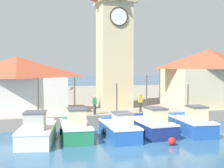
{
  "coord_description": "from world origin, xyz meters",
  "views": [
    {
      "loc": [
        -6.3,
        -18.43,
        5.04
      ],
      "look_at": [
        1.05,
        8.68,
        3.5
      ],
      "focal_mm": 50.0,
      "sensor_mm": 36.0,
      "label": 1
    }
  ],
  "objects_px": {
    "fishing_boat_left_outer": "(76,128)",
    "fishing_boat_center": "(192,124)",
    "warehouse_right": "(209,77)",
    "fishing_boat_far_left": "(37,132)",
    "fishing_boat_left_inner": "(119,129)",
    "clock_tower": "(114,39)",
    "dock_worker_near_tower": "(95,104)",
    "mooring_buoy": "(172,141)",
    "warehouse_left": "(17,84)",
    "fishing_boat_mid_left": "(150,125)",
    "dock_worker_along_quay": "(140,103)"
  },
  "relations": [
    {
      "from": "fishing_boat_far_left",
      "to": "clock_tower",
      "type": "bearing_deg",
      "value": 49.22
    },
    {
      "from": "mooring_buoy",
      "to": "clock_tower",
      "type": "bearing_deg",
      "value": 92.4
    },
    {
      "from": "fishing_boat_left_inner",
      "to": "warehouse_left",
      "type": "relative_size",
      "value": 0.57
    },
    {
      "from": "fishing_boat_center",
      "to": "fishing_boat_left_inner",
      "type": "bearing_deg",
      "value": -178.91
    },
    {
      "from": "fishing_boat_left_inner",
      "to": "dock_worker_along_quay",
      "type": "distance_m",
      "value": 6.31
    },
    {
      "from": "warehouse_right",
      "to": "mooring_buoy",
      "type": "height_order",
      "value": "warehouse_right"
    },
    {
      "from": "dock_worker_near_tower",
      "to": "dock_worker_along_quay",
      "type": "bearing_deg",
      "value": 4.2
    },
    {
      "from": "warehouse_left",
      "to": "fishing_boat_left_inner",
      "type": "bearing_deg",
      "value": -47.2
    },
    {
      "from": "fishing_boat_left_outer",
      "to": "fishing_boat_center",
      "type": "distance_m",
      "value": 8.8
    },
    {
      "from": "fishing_boat_mid_left",
      "to": "warehouse_left",
      "type": "xyz_separation_m",
      "value": [
        -9.72,
        7.03,
        2.83
      ]
    },
    {
      "from": "dock_worker_near_tower",
      "to": "fishing_boat_left_inner",
      "type": "bearing_deg",
      "value": -81.15
    },
    {
      "from": "fishing_boat_far_left",
      "to": "fishing_boat_center",
      "type": "bearing_deg",
      "value": 0.08
    },
    {
      "from": "fishing_boat_left_outer",
      "to": "fishing_boat_mid_left",
      "type": "xyz_separation_m",
      "value": [
        5.64,
        0.04,
        -0.03
      ]
    },
    {
      "from": "fishing_boat_left_outer",
      "to": "clock_tower",
      "type": "relative_size",
      "value": 0.33
    },
    {
      "from": "warehouse_right",
      "to": "dock_worker_near_tower",
      "type": "height_order",
      "value": "warehouse_right"
    },
    {
      "from": "fishing_boat_left_inner",
      "to": "warehouse_right",
      "type": "xyz_separation_m",
      "value": [
        12.03,
        7.7,
        3.35
      ]
    },
    {
      "from": "fishing_boat_far_left",
      "to": "fishing_boat_left_inner",
      "type": "distance_m",
      "value": 5.67
    },
    {
      "from": "fishing_boat_left_outer",
      "to": "dock_worker_along_quay",
      "type": "xyz_separation_m",
      "value": [
        6.51,
        4.52,
        1.12
      ]
    },
    {
      "from": "fishing_boat_mid_left",
      "to": "dock_worker_along_quay",
      "type": "height_order",
      "value": "fishing_boat_mid_left"
    },
    {
      "from": "warehouse_left",
      "to": "fishing_boat_left_outer",
      "type": "bearing_deg",
      "value": -60.01
    },
    {
      "from": "fishing_boat_center",
      "to": "warehouse_right",
      "type": "height_order",
      "value": "warehouse_right"
    },
    {
      "from": "fishing_boat_center",
      "to": "warehouse_right",
      "type": "bearing_deg",
      "value": 50.51
    },
    {
      "from": "warehouse_left",
      "to": "fishing_boat_mid_left",
      "type": "bearing_deg",
      "value": -35.87
    },
    {
      "from": "warehouse_right",
      "to": "dock_worker_along_quay",
      "type": "height_order",
      "value": "warehouse_right"
    },
    {
      "from": "fishing_boat_far_left",
      "to": "warehouse_right",
      "type": "height_order",
      "value": "warehouse_right"
    },
    {
      "from": "clock_tower",
      "to": "dock_worker_near_tower",
      "type": "bearing_deg",
      "value": -123.74
    },
    {
      "from": "fishing_boat_mid_left",
      "to": "warehouse_left",
      "type": "bearing_deg",
      "value": 144.13
    },
    {
      "from": "fishing_boat_far_left",
      "to": "mooring_buoy",
      "type": "xyz_separation_m",
      "value": [
        8.37,
        -2.93,
        -0.48
      ]
    },
    {
      "from": "warehouse_left",
      "to": "dock_worker_along_quay",
      "type": "xyz_separation_m",
      "value": [
        10.59,
        -2.54,
        -1.69
      ]
    },
    {
      "from": "warehouse_left",
      "to": "dock_worker_near_tower",
      "type": "relative_size",
      "value": 5.34
    },
    {
      "from": "fishing_boat_left_outer",
      "to": "dock_worker_along_quay",
      "type": "distance_m",
      "value": 8.0
    },
    {
      "from": "fishing_boat_mid_left",
      "to": "warehouse_right",
      "type": "relative_size",
      "value": 0.59
    },
    {
      "from": "dock_worker_near_tower",
      "to": "fishing_boat_far_left",
      "type": "bearing_deg",
      "value": -136.27
    },
    {
      "from": "warehouse_right",
      "to": "fishing_boat_far_left",
      "type": "bearing_deg",
      "value": -156.74
    },
    {
      "from": "fishing_boat_left_inner",
      "to": "dock_worker_along_quay",
      "type": "bearing_deg",
      "value": 55.59
    },
    {
      "from": "fishing_boat_far_left",
      "to": "dock_worker_near_tower",
      "type": "xyz_separation_m",
      "value": [
        4.92,
        4.7,
        1.13
      ]
    },
    {
      "from": "mooring_buoy",
      "to": "warehouse_right",
      "type": "bearing_deg",
      "value": 48.49
    },
    {
      "from": "fishing_boat_left_inner",
      "to": "warehouse_left",
      "type": "distance_m",
      "value": 10.82
    },
    {
      "from": "fishing_boat_left_outer",
      "to": "mooring_buoy",
      "type": "xyz_separation_m",
      "value": [
        5.71,
        -3.43,
        -0.48
      ]
    },
    {
      "from": "fishing_boat_left_outer",
      "to": "mooring_buoy",
      "type": "height_order",
      "value": "fishing_boat_left_outer"
    },
    {
      "from": "warehouse_right",
      "to": "mooring_buoy",
      "type": "relative_size",
      "value": 17.78
    },
    {
      "from": "fishing_boat_far_left",
      "to": "mooring_buoy",
      "type": "bearing_deg",
      "value": -19.3
    },
    {
      "from": "fishing_boat_mid_left",
      "to": "dock_worker_near_tower",
      "type": "height_order",
      "value": "fishing_boat_mid_left"
    },
    {
      "from": "warehouse_left",
      "to": "mooring_buoy",
      "type": "height_order",
      "value": "warehouse_left"
    },
    {
      "from": "fishing_boat_center",
      "to": "dock_worker_near_tower",
      "type": "bearing_deg",
      "value": 144.29
    },
    {
      "from": "fishing_boat_left_outer",
      "to": "warehouse_right",
      "type": "distance_m",
      "value": 16.96
    },
    {
      "from": "fishing_boat_left_outer",
      "to": "fishing_boat_left_inner",
      "type": "bearing_deg",
      "value": -11.07
    },
    {
      "from": "fishing_boat_left_inner",
      "to": "clock_tower",
      "type": "xyz_separation_m",
      "value": [
        2.2,
        9.21,
        7.17
      ]
    },
    {
      "from": "warehouse_left",
      "to": "dock_worker_near_tower",
      "type": "xyz_separation_m",
      "value": [
        6.34,
        -2.86,
        -1.69
      ]
    },
    {
      "from": "warehouse_right",
      "to": "mooring_buoy",
      "type": "xyz_separation_m",
      "value": [
        -9.32,
        -10.53,
        -3.77
      ]
    }
  ]
}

